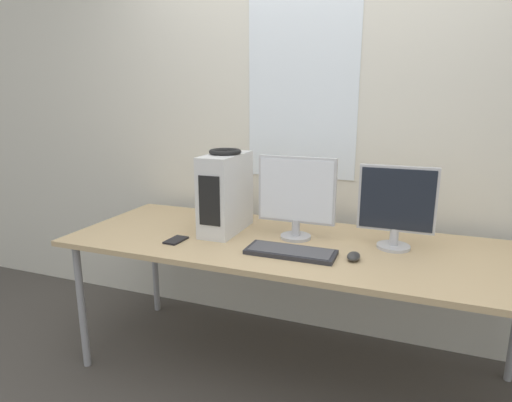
{
  "coord_description": "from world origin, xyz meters",
  "views": [
    {
      "loc": [
        0.56,
        -1.58,
        1.48
      ],
      "look_at": [
        -0.21,
        0.43,
        0.96
      ],
      "focal_mm": 30.0,
      "sensor_mm": 36.0,
      "label": 1
    }
  ],
  "objects_px": {
    "monitor_right_near": "(397,205)",
    "mouse": "(354,256)",
    "headphones": "(225,152)",
    "cell_phone": "(176,240)",
    "keyboard": "(291,252)",
    "monitor_main": "(297,195)",
    "pc_tower": "(226,193)"
  },
  "relations": [
    {
      "from": "monitor_main",
      "to": "cell_phone",
      "type": "relative_size",
      "value": 3.18
    },
    {
      "from": "headphones",
      "to": "monitor_main",
      "type": "xyz_separation_m",
      "value": [
        0.4,
        0.01,
        -0.21
      ]
    },
    {
      "from": "pc_tower",
      "to": "keyboard",
      "type": "distance_m",
      "value": 0.53
    },
    {
      "from": "monitor_right_near",
      "to": "keyboard",
      "type": "distance_m",
      "value": 0.56
    },
    {
      "from": "headphones",
      "to": "mouse",
      "type": "distance_m",
      "value": 0.87
    },
    {
      "from": "monitor_main",
      "to": "mouse",
      "type": "height_order",
      "value": "monitor_main"
    },
    {
      "from": "mouse",
      "to": "pc_tower",
      "type": "bearing_deg",
      "value": 164.87
    },
    {
      "from": "monitor_right_near",
      "to": "keyboard",
      "type": "xyz_separation_m",
      "value": [
        -0.45,
        -0.26,
        -0.21
      ]
    },
    {
      "from": "monitor_right_near",
      "to": "cell_phone",
      "type": "distance_m",
      "value": 1.12
    },
    {
      "from": "monitor_main",
      "to": "mouse",
      "type": "xyz_separation_m",
      "value": [
        0.33,
        -0.21,
        -0.22
      ]
    },
    {
      "from": "pc_tower",
      "to": "keyboard",
      "type": "relative_size",
      "value": 1.01
    },
    {
      "from": "monitor_main",
      "to": "keyboard",
      "type": "distance_m",
      "value": 0.33
    },
    {
      "from": "monitor_main",
      "to": "cell_phone",
      "type": "height_order",
      "value": "monitor_main"
    },
    {
      "from": "pc_tower",
      "to": "cell_phone",
      "type": "height_order",
      "value": "pc_tower"
    },
    {
      "from": "monitor_right_near",
      "to": "keyboard",
      "type": "relative_size",
      "value": 0.96
    },
    {
      "from": "monitor_main",
      "to": "monitor_right_near",
      "type": "bearing_deg",
      "value": 2.69
    },
    {
      "from": "cell_phone",
      "to": "keyboard",
      "type": "bearing_deg",
      "value": 6.2
    },
    {
      "from": "pc_tower",
      "to": "monitor_main",
      "type": "height_order",
      "value": "monitor_main"
    },
    {
      "from": "pc_tower",
      "to": "cell_phone",
      "type": "xyz_separation_m",
      "value": [
        -0.17,
        -0.26,
        -0.21
      ]
    },
    {
      "from": "mouse",
      "to": "monitor_main",
      "type": "bearing_deg",
      "value": 148.12
    },
    {
      "from": "monitor_main",
      "to": "monitor_right_near",
      "type": "height_order",
      "value": "monitor_main"
    },
    {
      "from": "headphones",
      "to": "mouse",
      "type": "height_order",
      "value": "headphones"
    },
    {
      "from": "monitor_right_near",
      "to": "cell_phone",
      "type": "xyz_separation_m",
      "value": [
        -1.06,
        -0.29,
        -0.21
      ]
    },
    {
      "from": "keyboard",
      "to": "headphones",
      "type": "bearing_deg",
      "value": 152.63
    },
    {
      "from": "headphones",
      "to": "monitor_right_near",
      "type": "relative_size",
      "value": 0.42
    },
    {
      "from": "pc_tower",
      "to": "mouse",
      "type": "bearing_deg",
      "value": -15.13
    },
    {
      "from": "pc_tower",
      "to": "headphones",
      "type": "relative_size",
      "value": 2.48
    },
    {
      "from": "headphones",
      "to": "monitor_right_near",
      "type": "height_order",
      "value": "headphones"
    },
    {
      "from": "monitor_right_near",
      "to": "mouse",
      "type": "height_order",
      "value": "monitor_right_near"
    },
    {
      "from": "monitor_main",
      "to": "monitor_right_near",
      "type": "xyz_separation_m",
      "value": [
        0.49,
        0.02,
        -0.01
      ]
    },
    {
      "from": "pc_tower",
      "to": "keyboard",
      "type": "bearing_deg",
      "value": -27.28
    },
    {
      "from": "monitor_right_near",
      "to": "cell_phone",
      "type": "relative_size",
      "value": 3.01
    }
  ]
}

